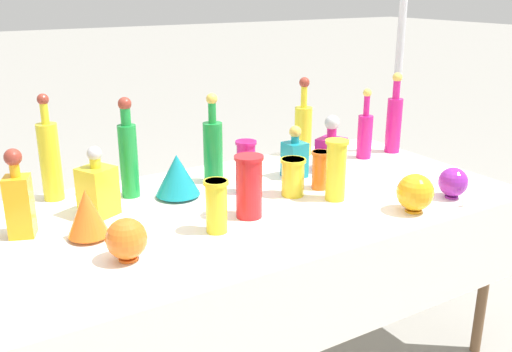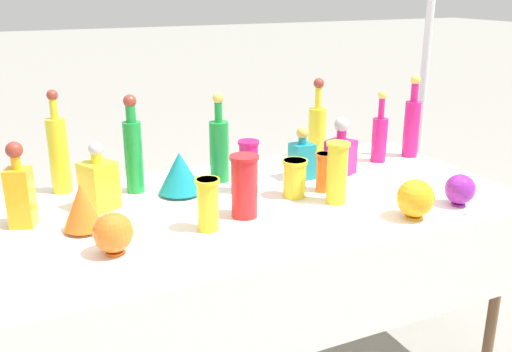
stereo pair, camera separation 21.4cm
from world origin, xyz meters
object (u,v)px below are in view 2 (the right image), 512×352
(tall_bottle_3, at_px, (219,147))
(square_decanter_3, at_px, (341,152))
(slender_vase_5, at_px, (249,165))
(tall_bottle_0, at_px, (380,136))
(slender_vase_3, at_px, (324,171))
(slender_vase_2, at_px, (244,185))
(round_bowl_0, at_px, (460,189))
(tall_bottle_1, at_px, (412,124))
(tall_bottle_4, at_px, (133,151))
(round_bowl_2, at_px, (415,198))
(tall_bottle_5, at_px, (317,128))
(cardboard_box_behind_left, at_px, (110,260))
(slender_vase_4, at_px, (295,177))
(fluted_vase_0, at_px, (180,172))
(slender_vase_0, at_px, (337,171))
(square_decanter_2, at_px, (20,191))
(square_decanter_1, at_px, (302,158))
(slender_vase_1, at_px, (208,203))
(canopy_pole, at_px, (421,111))
(tall_bottle_2, at_px, (59,152))
(square_decanter_0, at_px, (99,183))
(round_bowl_1, at_px, (113,233))

(tall_bottle_3, xyz_separation_m, square_decanter_3, (0.51, -0.13, -0.05))
(square_decanter_3, distance_m, slender_vase_5, 0.46)
(square_decanter_3, height_order, slender_vase_5, square_decanter_3)
(tall_bottle_0, bearing_deg, slender_vase_3, -151.84)
(slender_vase_2, bearing_deg, round_bowl_0, -17.71)
(tall_bottle_1, distance_m, tall_bottle_4, 1.31)
(round_bowl_2, bearing_deg, round_bowl_0, 6.43)
(tall_bottle_5, height_order, cardboard_box_behind_left, tall_bottle_5)
(slender_vase_4, distance_m, fluted_vase_0, 0.45)
(tall_bottle_4, bearing_deg, slender_vase_0, -33.94)
(slender_vase_3, height_order, round_bowl_2, slender_vase_3)
(tall_bottle_5, xyz_separation_m, square_decanter_2, (-1.34, -0.29, -0.01))
(slender_vase_2, relative_size, cardboard_box_behind_left, 0.45)
(square_decanter_2, relative_size, slender_vase_3, 1.91)
(tall_bottle_0, bearing_deg, round_bowl_0, -96.68)
(tall_bottle_4, height_order, square_decanter_2, tall_bottle_4)
(tall_bottle_0, relative_size, slender_vase_4, 2.24)
(tall_bottle_5, relative_size, round_bowl_0, 3.11)
(square_decanter_1, bearing_deg, slender_vase_2, -144.35)
(square_decanter_1, bearing_deg, round_bowl_2, -75.53)
(square_decanter_3, distance_m, slender_vase_2, 0.64)
(tall_bottle_3, height_order, slender_vase_2, tall_bottle_3)
(square_decanter_2, bearing_deg, slender_vase_3, -7.22)
(round_bowl_2, bearing_deg, slender_vase_0, 123.89)
(square_decanter_1, xyz_separation_m, slender_vase_3, (0.00, -0.18, -0.01))
(square_decanter_2, distance_m, slender_vase_1, 0.64)
(slender_vase_1, xyz_separation_m, canopy_pole, (1.58, 0.80, 0.01))
(tall_bottle_2, xyz_separation_m, slender_vase_0, (0.92, -0.56, -0.04))
(round_bowl_2, relative_size, cardboard_box_behind_left, 0.28)
(square_decanter_0, relative_size, round_bowl_0, 2.11)
(slender_vase_0, bearing_deg, square_decanter_2, 166.04)
(slender_vase_2, bearing_deg, round_bowl_1, -167.99)
(square_decanter_0, distance_m, slender_vase_3, 0.87)
(square_decanter_2, distance_m, round_bowl_1, 0.42)
(slender_vase_4, relative_size, cardboard_box_behind_left, 0.29)
(tall_bottle_0, distance_m, round_bowl_0, 0.59)
(tall_bottle_3, height_order, round_bowl_1, tall_bottle_3)
(square_decanter_2, bearing_deg, tall_bottle_5, 12.30)
(tall_bottle_1, bearing_deg, tall_bottle_4, 176.87)
(slender_vase_5, bearing_deg, tall_bottle_3, 105.61)
(cardboard_box_behind_left, bearing_deg, square_decanter_1, -45.53)
(canopy_pole, bearing_deg, slender_vase_5, -158.20)
(tall_bottle_2, relative_size, tall_bottle_5, 1.09)
(slender_vase_4, xyz_separation_m, cardboard_box_behind_left, (-0.57, 0.91, -0.65))
(tall_bottle_2, bearing_deg, tall_bottle_5, -0.13)
(tall_bottle_3, xyz_separation_m, slender_vase_5, (0.05, -0.18, -0.03))
(tall_bottle_4, relative_size, slender_vase_2, 1.73)
(tall_bottle_1, height_order, tall_bottle_3, tall_bottle_1)
(slender_vase_4, distance_m, round_bowl_0, 0.62)
(tall_bottle_2, relative_size, square_decanter_3, 1.63)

